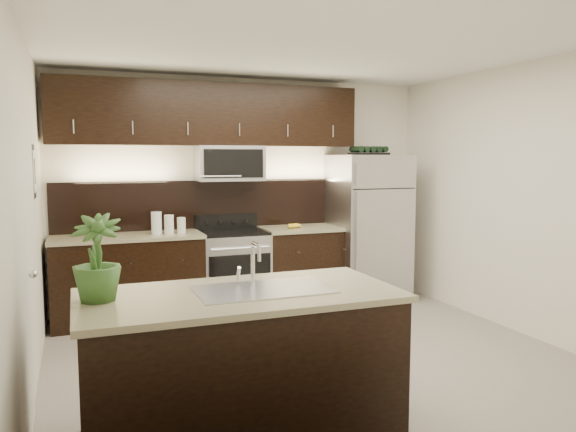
# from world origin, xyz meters

# --- Properties ---
(ground) EXTENTS (4.50, 4.50, 0.00)m
(ground) POSITION_xyz_m (0.00, 0.00, 0.00)
(ground) COLOR gray
(ground) RESTS_ON ground
(room_walls) EXTENTS (4.52, 4.02, 2.71)m
(room_walls) POSITION_xyz_m (-0.11, -0.04, 1.70)
(room_walls) COLOR silver
(room_walls) RESTS_ON ground
(counter_run) EXTENTS (3.51, 0.65, 0.94)m
(counter_run) POSITION_xyz_m (-0.46, 1.69, 0.47)
(counter_run) COLOR black
(counter_run) RESTS_ON ground
(upper_fixtures) EXTENTS (3.49, 0.40, 1.66)m
(upper_fixtures) POSITION_xyz_m (-0.43, 1.84, 2.14)
(upper_fixtures) COLOR black
(upper_fixtures) RESTS_ON counter_run
(island) EXTENTS (1.96, 0.96, 0.94)m
(island) POSITION_xyz_m (-0.99, -1.20, 0.47)
(island) COLOR black
(island) RESTS_ON ground
(sink_faucet) EXTENTS (0.84, 0.50, 0.28)m
(sink_faucet) POSITION_xyz_m (-0.84, -1.19, 0.96)
(sink_faucet) COLOR silver
(sink_faucet) RESTS_ON island
(refrigerator) EXTENTS (0.87, 0.78, 1.80)m
(refrigerator) POSITION_xyz_m (1.47, 1.63, 0.90)
(refrigerator) COLOR #B2B2B7
(refrigerator) RESTS_ON ground
(wine_rack) EXTENTS (0.44, 0.27, 0.10)m
(wine_rack) POSITION_xyz_m (1.47, 1.63, 1.85)
(wine_rack) COLOR black
(wine_rack) RESTS_ON refrigerator
(plant) EXTENTS (0.34, 0.34, 0.51)m
(plant) POSITION_xyz_m (-1.82, -1.11, 1.19)
(plant) COLOR #356127
(plant) RESTS_ON island
(canisters) EXTENTS (0.37, 0.11, 0.25)m
(canisters) POSITION_xyz_m (-1.01, 1.64, 1.05)
(canisters) COLOR silver
(canisters) RESTS_ON counter_run
(french_press) EXTENTS (0.11, 0.11, 0.31)m
(french_press) POSITION_xyz_m (1.17, 1.64, 1.05)
(french_press) COLOR silver
(french_press) RESTS_ON counter_run
(bananas) EXTENTS (0.21, 0.18, 0.06)m
(bananas) POSITION_xyz_m (0.42, 1.61, 0.97)
(bananas) COLOR yellow
(bananas) RESTS_ON counter_run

